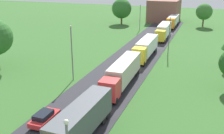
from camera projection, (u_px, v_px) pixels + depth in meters
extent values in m
cube|color=#2B2B30|center=(91.00, 102.00, 36.80)|extent=(10.00, 140.00, 0.06)
cube|color=white|center=(71.00, 121.00, 31.89)|extent=(0.16, 2.40, 0.01)
cube|color=white|center=(98.00, 95.00, 38.95)|extent=(0.16, 2.40, 0.01)
cube|color=white|center=(114.00, 78.00, 45.15)|extent=(0.16, 2.40, 0.01)
cube|color=white|center=(126.00, 66.00, 50.99)|extent=(0.16, 2.40, 0.01)
cube|color=white|center=(136.00, 56.00, 57.40)|extent=(0.16, 2.40, 0.01)
cube|color=white|center=(144.00, 48.00, 63.56)|extent=(0.16, 2.40, 0.01)
cube|color=white|center=(150.00, 41.00, 69.48)|extent=(0.16, 2.40, 0.01)
cube|color=white|center=(156.00, 35.00, 76.33)|extent=(0.16, 2.40, 0.01)
cube|color=white|center=(160.00, 31.00, 81.68)|extent=(0.16, 2.40, 0.01)
cube|color=white|center=(164.00, 27.00, 88.77)|extent=(0.16, 2.40, 0.01)
cube|color=#4C5156|center=(82.00, 118.00, 28.17)|extent=(2.78, 10.80, 2.95)
cube|color=black|center=(82.00, 132.00, 28.72)|extent=(1.17, 10.22, 0.24)
cylinder|color=black|center=(103.00, 120.00, 31.21)|extent=(0.38, 1.01, 1.00)
cylinder|color=black|center=(87.00, 117.00, 31.94)|extent=(0.38, 1.01, 1.00)
cylinder|color=black|center=(108.00, 115.00, 32.34)|extent=(0.38, 1.01, 1.00)
cylinder|color=black|center=(92.00, 112.00, 33.08)|extent=(0.38, 1.01, 1.00)
cube|color=red|center=(110.00, 89.00, 36.27)|extent=(2.50, 2.61, 2.71)
cube|color=black|center=(107.00, 89.00, 35.02)|extent=(2.10, 0.15, 1.19)
cube|color=beige|center=(125.00, 69.00, 42.57)|extent=(2.75, 11.22, 2.93)
cube|color=black|center=(125.00, 79.00, 43.12)|extent=(1.14, 10.62, 0.24)
cylinder|color=black|center=(115.00, 101.00, 35.82)|extent=(0.37, 1.01, 1.00)
cylinder|color=black|center=(101.00, 99.00, 36.46)|extent=(0.37, 1.01, 1.00)
cylinder|color=black|center=(136.00, 73.00, 45.82)|extent=(0.37, 1.01, 1.00)
cylinder|color=black|center=(124.00, 72.00, 46.47)|extent=(0.37, 1.01, 1.00)
cylinder|color=black|center=(138.00, 71.00, 47.02)|extent=(0.37, 1.01, 1.00)
cylinder|color=black|center=(126.00, 70.00, 47.66)|extent=(0.37, 1.01, 1.00)
cube|color=yellow|center=(139.00, 55.00, 50.87)|extent=(2.45, 2.31, 2.92)
cube|color=black|center=(138.00, 54.00, 49.73)|extent=(2.10, 0.11, 1.28)
cube|color=white|center=(147.00, 45.00, 56.75)|extent=(2.54, 10.47, 2.87)
cube|color=black|center=(147.00, 53.00, 57.29)|extent=(0.94, 9.94, 0.24)
cylinder|color=black|center=(143.00, 64.00, 50.50)|extent=(0.35, 1.00, 1.00)
cylinder|color=black|center=(133.00, 63.00, 51.17)|extent=(0.35, 1.00, 1.00)
cylinder|color=black|center=(155.00, 50.00, 59.77)|extent=(0.35, 1.00, 1.00)
cylinder|color=black|center=(145.00, 49.00, 60.45)|extent=(0.35, 1.00, 1.00)
cylinder|color=black|center=(156.00, 49.00, 60.88)|extent=(0.35, 1.00, 1.00)
cylinder|color=black|center=(147.00, 48.00, 61.56)|extent=(0.35, 1.00, 1.00)
cube|color=yellow|center=(160.00, 36.00, 67.62)|extent=(2.49, 2.49, 2.66)
cube|color=black|center=(160.00, 35.00, 66.43)|extent=(2.10, 0.15, 1.17)
cube|color=white|center=(164.00, 29.00, 73.09)|extent=(2.70, 9.48, 2.94)
cube|color=black|center=(164.00, 35.00, 73.64)|extent=(1.09, 8.97, 0.24)
cylinder|color=black|center=(164.00, 42.00, 67.19)|extent=(0.37, 1.01, 1.00)
cylinder|color=black|center=(155.00, 41.00, 67.84)|extent=(0.37, 1.01, 1.00)
cylinder|color=black|center=(169.00, 34.00, 75.87)|extent=(0.37, 1.01, 1.00)
cylinder|color=black|center=(162.00, 33.00, 76.52)|extent=(0.37, 1.01, 1.00)
cylinder|color=black|center=(170.00, 33.00, 76.88)|extent=(0.37, 1.01, 1.00)
cylinder|color=black|center=(162.00, 33.00, 77.53)|extent=(0.37, 1.01, 1.00)
cube|color=orange|center=(170.00, 23.00, 83.71)|extent=(2.44, 2.75, 2.96)
cube|color=black|center=(170.00, 22.00, 82.37)|extent=(2.10, 0.10, 1.30)
cube|color=white|center=(173.00, 20.00, 89.36)|extent=(2.51, 9.42, 2.63)
cube|color=black|center=(173.00, 24.00, 89.86)|extent=(0.91, 8.95, 0.24)
cylinder|color=black|center=(173.00, 29.00, 83.24)|extent=(0.35, 1.00, 1.00)
cylinder|color=black|center=(166.00, 28.00, 83.93)|extent=(0.35, 1.00, 1.00)
cylinder|color=black|center=(177.00, 23.00, 92.06)|extent=(0.35, 1.00, 1.00)
cylinder|color=black|center=(171.00, 23.00, 92.74)|extent=(0.35, 1.00, 1.00)
cylinder|color=black|center=(178.00, 23.00, 93.06)|extent=(0.35, 1.00, 1.00)
cylinder|color=black|center=(172.00, 22.00, 93.74)|extent=(0.35, 1.00, 1.00)
cube|color=red|center=(45.00, 118.00, 31.34)|extent=(1.86, 4.20, 0.59)
cube|color=black|center=(43.00, 115.00, 30.97)|extent=(1.55, 2.36, 0.58)
cylinder|color=black|center=(46.00, 114.00, 32.97)|extent=(0.22, 0.64, 0.64)
cylinder|color=black|center=(57.00, 116.00, 32.44)|extent=(0.22, 0.64, 0.64)
cylinder|color=black|center=(32.00, 126.00, 30.44)|extent=(0.22, 0.64, 0.64)
cylinder|color=black|center=(44.00, 128.00, 29.91)|extent=(0.22, 0.64, 0.64)
sphere|color=silver|center=(66.00, 122.00, 16.92)|extent=(0.36, 0.36, 0.36)
cylinder|color=slate|center=(72.00, 54.00, 43.07)|extent=(0.18, 0.18, 8.81)
sphere|color=silver|center=(71.00, 26.00, 41.58)|extent=(0.36, 0.36, 0.36)
cylinder|color=slate|center=(169.00, 37.00, 56.77)|extent=(0.18, 0.18, 7.91)
sphere|color=silver|center=(170.00, 18.00, 55.43)|extent=(0.36, 0.36, 0.36)
cylinder|color=slate|center=(140.00, 18.00, 82.63)|extent=(0.18, 0.18, 7.72)
sphere|color=silver|center=(140.00, 4.00, 81.32)|extent=(0.36, 0.36, 0.36)
cylinder|color=#513823|center=(203.00, 22.00, 88.65)|extent=(0.47, 0.47, 2.95)
sphere|color=#38702D|center=(204.00, 12.00, 87.51)|extent=(5.28, 5.28, 5.28)
cylinder|color=#513823|center=(121.00, 20.00, 93.56)|extent=(0.57, 0.57, 2.78)
sphere|color=#2D6628|center=(122.00, 9.00, 92.27)|extent=(6.72, 6.72, 6.72)
cube|color=brown|center=(164.00, 10.00, 98.82)|extent=(10.45, 13.74, 7.77)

